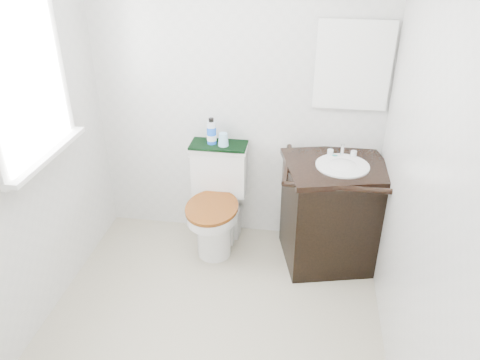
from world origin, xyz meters
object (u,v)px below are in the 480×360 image
(toilet, at_px, (217,205))
(trash_bin, at_px, (230,221))
(vanity, at_px, (333,211))
(mouthwash_bottle, at_px, (212,132))
(cup, at_px, (223,139))

(toilet, bearing_deg, trash_bin, 57.02)
(vanity, bearing_deg, mouthwash_bottle, 168.60)
(vanity, relative_size, cup, 9.26)
(vanity, relative_size, mouthwash_bottle, 4.51)
(toilet, xyz_separation_m, cup, (0.04, 0.10, 0.53))
(vanity, height_order, trash_bin, vanity)
(toilet, bearing_deg, mouthwash_bottle, 112.45)
(vanity, xyz_separation_m, cup, (-0.85, 0.16, 0.45))
(toilet, height_order, vanity, vanity)
(toilet, xyz_separation_m, mouthwash_bottle, (-0.05, 0.13, 0.57))
(vanity, distance_m, trash_bin, 0.89)
(vanity, height_order, cup, cup)
(cup, bearing_deg, toilet, -112.25)
(vanity, distance_m, cup, 0.98)
(cup, bearing_deg, mouthwash_bottle, 164.52)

